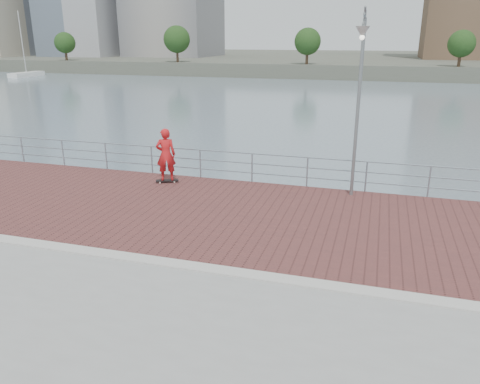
# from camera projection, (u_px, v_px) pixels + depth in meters

# --- Properties ---
(water) EXTENTS (400.00, 400.00, 0.00)m
(water) POSITION_uv_depth(u_px,v_px,m) (217.00, 344.00, 11.50)
(water) COLOR slate
(water) RESTS_ON ground
(brick_lane) EXTENTS (40.00, 6.80, 0.02)m
(brick_lane) POSITION_uv_depth(u_px,v_px,m) (255.00, 216.00, 14.14)
(brick_lane) COLOR brown
(brick_lane) RESTS_ON seawall
(curb) EXTENTS (40.00, 0.40, 0.06)m
(curb) POSITION_uv_depth(u_px,v_px,m) (215.00, 270.00, 10.86)
(curb) COLOR #B7B5AD
(curb) RESTS_ON seawall
(far_shore) EXTENTS (320.00, 95.00, 2.50)m
(far_shore) POSITION_uv_depth(u_px,v_px,m) (372.00, 60.00, 122.47)
(far_shore) COLOR #4C5142
(far_shore) RESTS_ON ground
(guardrail) EXTENTS (39.06, 0.06, 1.13)m
(guardrail) POSITION_uv_depth(u_px,v_px,m) (279.00, 166.00, 17.02)
(guardrail) COLOR #8C9EA8
(guardrail) RESTS_ON brick_lane
(street_lamp) EXTENTS (0.42, 1.22, 5.77)m
(street_lamp) POSITION_uv_depth(u_px,v_px,m) (360.00, 74.00, 14.39)
(street_lamp) COLOR gray
(street_lamp) RESTS_ON brick_lane
(skateboard) EXTENTS (0.84, 0.54, 0.10)m
(skateboard) POSITION_uv_depth(u_px,v_px,m) (167.00, 180.00, 17.39)
(skateboard) COLOR black
(skateboard) RESTS_ON brick_lane
(skateboarder) EXTENTS (0.84, 0.72, 1.95)m
(skateboarder) POSITION_uv_depth(u_px,v_px,m) (166.00, 155.00, 17.08)
(skateboarder) COLOR red
(skateboarder) RESTS_ON skateboard
(shoreline_trees) EXTENTS (109.36, 5.05, 6.74)m
(shoreline_trees) POSITION_uv_depth(u_px,v_px,m) (309.00, 42.00, 82.14)
(shoreline_trees) COLOR #473323
(shoreline_trees) RESTS_ON far_shore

